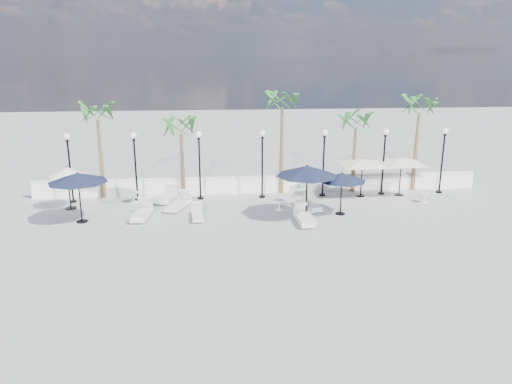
{
  "coord_description": "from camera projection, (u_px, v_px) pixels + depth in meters",
  "views": [
    {
      "loc": [
        -2.84,
        -20.69,
        8.1
      ],
      "look_at": [
        -0.73,
        2.37,
        1.5
      ],
      "focal_mm": 35.0,
      "sensor_mm": 36.0,
      "label": 1
    }
  ],
  "objects": [
    {
      "name": "palm_1",
      "position": [
        181.0,
        131.0,
        27.85
      ],
      "size": [
        2.6,
        2.6,
        4.7
      ],
      "color": "brown",
      "rests_on": "ground"
    },
    {
      "name": "palm_4",
      "position": [
        419.0,
        111.0,
        28.78
      ],
      "size": [
        2.6,
        2.6,
        5.7
      ],
      "color": "brown",
      "rests_on": "ground"
    },
    {
      "name": "balustrade",
      "position": [
        260.0,
        185.0,
        29.34
      ],
      "size": [
        26.0,
        0.3,
        1.01
      ],
      "color": "white",
      "rests_on": "ground"
    },
    {
      "name": "lounger_0",
      "position": [
        167.0,
        197.0,
        27.7
      ],
      "size": [
        1.03,
        2.1,
        0.75
      ],
      "rotation": [
        0.0,
        0.0,
        -0.2
      ],
      "color": "white",
      "rests_on": "ground"
    },
    {
      "name": "lounger_2",
      "position": [
        178.0,
        204.0,
        26.35
      ],
      "size": [
        1.42,
        2.21,
        0.79
      ],
      "rotation": [
        0.0,
        0.0,
        -0.39
      ],
      "color": "white",
      "rests_on": "ground"
    },
    {
      "name": "palm_2",
      "position": [
        282.0,
        105.0,
        27.98
      ],
      "size": [
        2.6,
        2.6,
        6.1
      ],
      "color": "brown",
      "rests_on": "ground"
    },
    {
      "name": "lounger_3",
      "position": [
        304.0,
        215.0,
        24.58
      ],
      "size": [
        0.82,
        2.16,
        0.8
      ],
      "rotation": [
        0.0,
        0.0,
        0.06
      ],
      "color": "white",
      "rests_on": "ground"
    },
    {
      "name": "lamppost_5",
      "position": [
        384.0,
        152.0,
        28.44
      ],
      "size": [
        0.36,
        0.36,
        3.84
      ],
      "color": "black",
      "rests_on": "ground"
    },
    {
      "name": "side_table_0",
      "position": [
        134.0,
        196.0,
        27.5
      ],
      "size": [
        0.59,
        0.59,
        0.57
      ],
      "color": "white",
      "rests_on": "ground"
    },
    {
      "name": "side_table_1",
      "position": [
        279.0,
        204.0,
        26.16
      ],
      "size": [
        0.55,
        0.55,
        0.54
      ],
      "color": "white",
      "rests_on": "ground"
    },
    {
      "name": "lounger_1",
      "position": [
        142.0,
        213.0,
        24.88
      ],
      "size": [
        0.93,
        2.22,
        0.81
      ],
      "rotation": [
        0.0,
        0.0,
        -0.11
      ],
      "color": "white",
      "rests_on": "ground"
    },
    {
      "name": "ground",
      "position": [
        277.0,
        238.0,
        22.28
      ],
      "size": [
        100.0,
        100.0,
        0.0
      ],
      "primitive_type": "plane",
      "color": "gray",
      "rests_on": "ground"
    },
    {
      "name": "lamppost_1",
      "position": [
        135.0,
        157.0,
        27.21
      ],
      "size": [
        0.36,
        0.36,
        3.84
      ],
      "color": "black",
      "rests_on": "ground"
    },
    {
      "name": "lounger_4",
      "position": [
        198.0,
        215.0,
        24.82
      ],
      "size": [
        0.66,
        1.74,
        0.64
      ],
      "rotation": [
        0.0,
        0.0,
        0.06
      ],
      "color": "white",
      "rests_on": "ground"
    },
    {
      "name": "lamppost_3",
      "position": [
        262.0,
        154.0,
        27.82
      ],
      "size": [
        0.36,
        0.36,
        3.84
      ],
      "color": "black",
      "rests_on": "ground"
    },
    {
      "name": "lounger_6",
      "position": [
        307.0,
        204.0,
        26.34
      ],
      "size": [
        1.37,
        2.23,
        0.8
      ],
      "rotation": [
        0.0,
        0.0,
        0.35
      ],
      "color": "white",
      "rests_on": "ground"
    },
    {
      "name": "parasol_cream_sq_b",
      "position": [
        402.0,
        158.0,
        28.31
      ],
      "size": [
        4.77,
        4.77,
        2.39
      ],
      "color": "black",
      "rests_on": "ground"
    },
    {
      "name": "lamppost_0",
      "position": [
        69.0,
        158.0,
        26.9
      ],
      "size": [
        0.36,
        0.36,
        3.84
      ],
      "color": "black",
      "rests_on": "ground"
    },
    {
      "name": "parasol_cream_small",
      "position": [
        67.0,
        172.0,
        25.9
      ],
      "size": [
        1.89,
        1.89,
        2.32
      ],
      "color": "black",
      "rests_on": "ground"
    },
    {
      "name": "lamppost_2",
      "position": [
        199.0,
        156.0,
        27.52
      ],
      "size": [
        0.36,
        0.36,
        3.84
      ],
      "color": "black",
      "rests_on": "ground"
    },
    {
      "name": "lounger_5",
      "position": [
        304.0,
        218.0,
        24.16
      ],
      "size": [
        0.76,
        2.08,
        0.77
      ],
      "rotation": [
        0.0,
        0.0,
        0.05
      ],
      "color": "white",
      "rests_on": "ground"
    },
    {
      "name": "palm_0",
      "position": [
        97.0,
        118.0,
        27.24
      ],
      "size": [
        2.6,
        2.6,
        5.5
      ],
      "color": "brown",
      "rests_on": "ground"
    },
    {
      "name": "parasol_navy_mid",
      "position": [
        307.0,
        171.0,
        24.27
      ],
      "size": [
        3.08,
        3.08,
        2.76
      ],
      "color": "black",
      "rests_on": "ground"
    },
    {
      "name": "lamppost_6",
      "position": [
        443.0,
        151.0,
        28.74
      ],
      "size": [
        0.36,
        0.36,
        3.84
      ],
      "color": "black",
      "rests_on": "ground"
    },
    {
      "name": "parasol_cream_sq_a",
      "position": [
        363.0,
        159.0,
        28.12
      ],
      "size": [
        4.77,
        4.77,
        2.34
      ],
      "color": "black",
      "rests_on": "ground"
    },
    {
      "name": "parasol_navy_right",
      "position": [
        342.0,
        177.0,
        25.03
      ],
      "size": [
        2.48,
        2.48,
        2.22
      ],
      "color": "black",
      "rests_on": "ground"
    },
    {
      "name": "lamppost_4",
      "position": [
        324.0,
        153.0,
        28.13
      ],
      "size": [
        0.36,
        0.36,
        3.84
      ],
      "color": "black",
      "rests_on": "ground"
    },
    {
      "name": "palm_3",
      "position": [
        356.0,
        125.0,
        28.67
      ],
      "size": [
        2.6,
        2.6,
        4.9
      ],
      "color": "brown",
      "rests_on": "ground"
    },
    {
      "name": "side_table_2",
      "position": [
        424.0,
        197.0,
        27.44
      ],
      "size": [
        0.55,
        0.55,
        0.54
      ],
      "color": "white",
      "rests_on": "ground"
    },
    {
      "name": "parasol_navy_left",
      "position": [
        78.0,
        178.0,
        23.79
      ],
      "size": [
        2.87,
        2.87,
        2.53
      ],
      "color": "black",
      "rests_on": "ground"
    }
  ]
}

